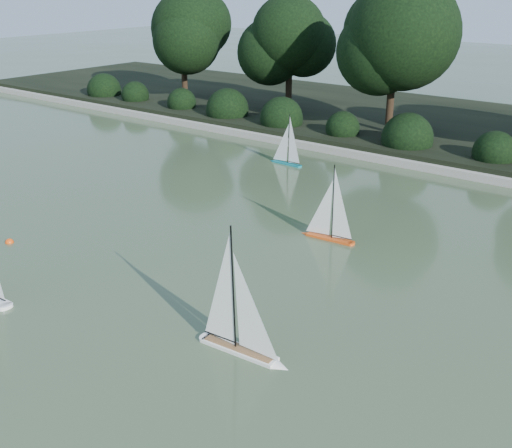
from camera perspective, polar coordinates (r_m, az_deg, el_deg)
The scene contains 7 objects.
ground at distance 8.19m, azimuth -5.09°, elevation -10.67°, with size 80.00×80.00×0.00m, color #324127.
pond_coping at distance 15.41m, azimuth 18.31°, elevation 4.24°, with size 40.00×0.35×0.18m, color gray.
shrub_hedge at distance 16.15m, azimuth 19.60°, elevation 6.16°, with size 29.10×1.10×1.10m.
sailboat_white_b at distance 7.84m, azimuth -0.95°, elevation -9.79°, with size 1.31×0.29×1.78m.
sailboat_orange at distance 11.25m, azimuth 6.23°, elevation -0.21°, with size 1.07×0.25×1.45m.
sailboat_teal at distance 15.75m, azimuth 2.55°, elevation 6.10°, with size 0.97×0.19×1.32m.
race_buoy at distance 11.89m, azimuth -21.06°, elevation -1.55°, with size 0.15×0.15×0.15m, color #F64B0C.
Camera 1 is at (4.83, -5.01, 4.32)m, focal length 45.00 mm.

